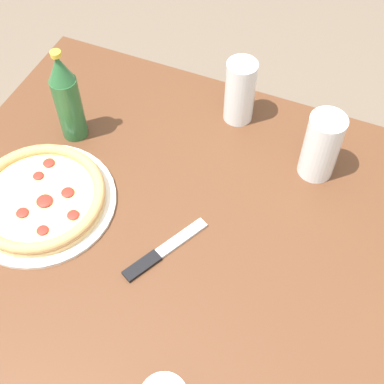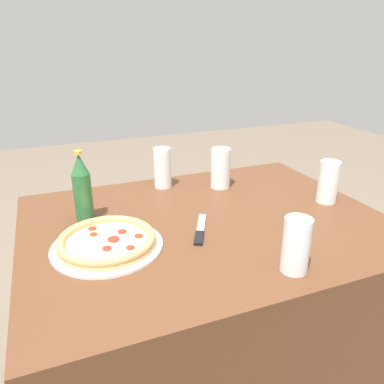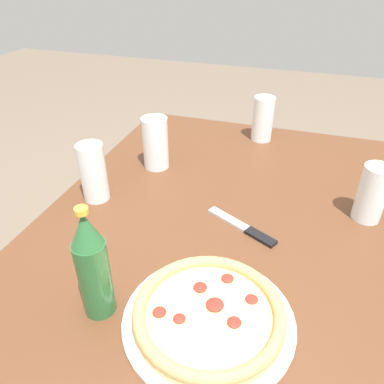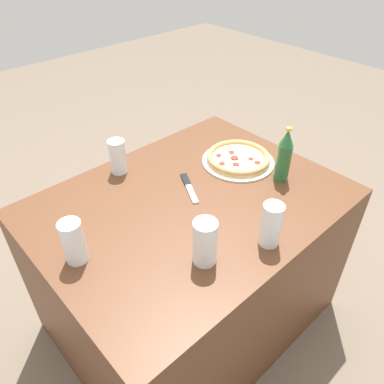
# 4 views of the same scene
# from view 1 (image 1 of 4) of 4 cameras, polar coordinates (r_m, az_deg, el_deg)

# --- Properties ---
(ground_plane) EXTENTS (8.00, 8.00, 0.00)m
(ground_plane) POSITION_cam_1_polar(r_m,az_deg,el_deg) (1.70, 0.42, -17.28)
(ground_plane) COLOR #6B5B4C
(table) EXTENTS (1.13, 0.86, 0.71)m
(table) POSITION_cam_1_polar(r_m,az_deg,el_deg) (1.37, 0.51, -12.45)
(table) COLOR #56331E
(table) RESTS_ON ground_plane
(pizza_veggie) EXTENTS (0.31, 0.31, 0.04)m
(pizza_veggie) POSITION_cam_1_polar(r_m,az_deg,el_deg) (1.12, -15.94, -0.64)
(pizza_veggie) COLOR silver
(pizza_veggie) RESTS_ON table
(glass_lemonade) EXTENTS (0.07, 0.07, 0.16)m
(glass_lemonade) POSITION_cam_1_polar(r_m,az_deg,el_deg) (1.21, 5.11, 10.31)
(glass_lemonade) COLOR white
(glass_lemonade) RESTS_ON table
(glass_iced_tea) EXTENTS (0.07, 0.07, 0.15)m
(glass_iced_tea) POSITION_cam_1_polar(r_m,az_deg,el_deg) (1.12, 13.60, 4.62)
(glass_iced_tea) COLOR white
(glass_iced_tea) RESTS_ON table
(beer_bottle) EXTENTS (0.06, 0.06, 0.23)m
(beer_bottle) POSITION_cam_1_polar(r_m,az_deg,el_deg) (1.17, -13.19, 9.74)
(beer_bottle) COLOR #286033
(beer_bottle) RESTS_ON table
(knife) EXTENTS (0.11, 0.18, 0.01)m
(knife) POSITION_cam_1_polar(r_m,az_deg,el_deg) (1.03, -3.20, -6.37)
(knife) COLOR black
(knife) RESTS_ON table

